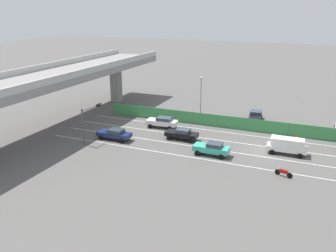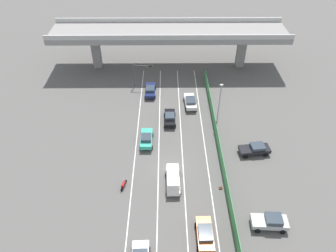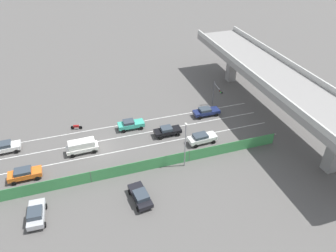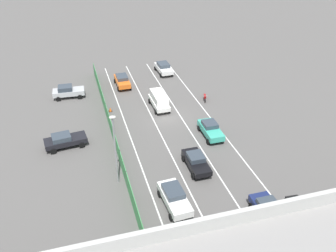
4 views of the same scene
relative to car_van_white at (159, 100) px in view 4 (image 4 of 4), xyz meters
name	(u,v)px [view 4 (image 4 of 4)]	position (x,y,z in m)	size (l,w,h in m)	color
ground_plane	(166,116)	(-0.24, 2.41, -1.17)	(300.00, 300.00, 0.00)	#565451
lane_line_left_edge	(220,130)	(-5.49, 7.49, -1.16)	(0.14, 46.16, 0.01)	silver
lane_line_mid_left	(192,135)	(-1.99, 7.49, -1.16)	(0.14, 46.16, 0.01)	silver
lane_line_mid_right	(163,139)	(1.51, 7.49, -1.16)	(0.14, 46.16, 0.01)	silver
lane_line_right_edge	(133,144)	(5.01, 7.49, -1.16)	(0.14, 46.16, 0.01)	silver
green_fence	(115,140)	(6.96, 7.49, -0.24)	(0.10, 42.26, 1.86)	#3D8E4C
car_van_white	(159,100)	(0.00, 0.00, 0.00)	(2.04, 4.71, 2.03)	silver
car_taxi_orange	(122,80)	(3.46, -7.99, -0.25)	(2.02, 4.37, 1.61)	orange
car_taxi_teal	(211,129)	(-3.89, 8.28, -0.27)	(1.99, 4.32, 1.62)	teal
car_hatchback_white	(174,197)	(3.41, 18.02, -0.25)	(2.22, 4.63, 1.63)	silver
car_sedan_black	(196,161)	(-0.25, 13.53, -0.32)	(1.97, 4.38, 1.52)	black
car_sedan_navy	(270,212)	(-3.79, 21.89, -0.31)	(2.01, 4.66, 1.52)	navy
car_sedan_white	(163,68)	(-3.67, -11.09, -0.25)	(2.20, 4.52, 1.64)	white
motorcycle	(205,97)	(-6.55, -0.37, -0.71)	(0.80, 1.89, 0.93)	black
parked_wagon_silver	(68,91)	(11.29, -6.42, -0.23)	(4.33, 2.26, 1.73)	#B2B5B7
parked_sedan_dark	(65,140)	(12.23, 5.94, -0.30)	(4.68, 2.47, 1.55)	black
traffic_light	(313,205)	(-5.45, 24.45, 2.33)	(3.98, 0.65, 4.83)	#47474C
street_lamp	(115,144)	(7.65, 13.54, 3.25)	(0.60, 0.36, 7.29)	gray
traffic_cone	(110,110)	(6.31, -0.73, -0.90)	(0.47, 0.47, 0.57)	orange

